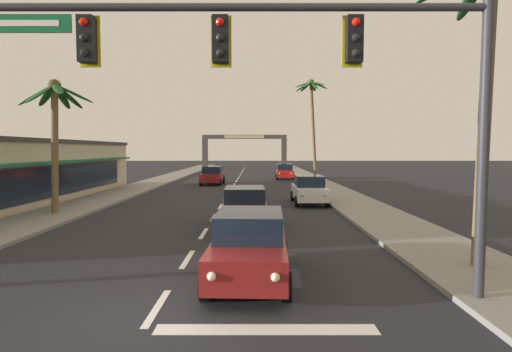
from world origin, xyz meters
TOP-DOWN VIEW (x-y plane):
  - ground_plane at (0.00, 0.00)m, footprint 220.00×220.00m
  - sidewalk_right at (7.80, 20.00)m, footprint 3.20×110.00m
  - sidewalk_left at (-7.80, 20.00)m, footprint 3.20×110.00m
  - lane_markings at (0.41, 19.71)m, footprint 4.28×86.74m
  - traffic_signal_mast at (2.93, 0.66)m, footprint 10.88×0.41m
  - sedan_lead_at_stop_bar at (1.86, 2.25)m, footprint 2.08×4.50m
  - sedan_third_in_queue at (1.56, 8.82)m, footprint 2.03×4.48m
  - sedan_oncoming_far at (-2.00, 29.81)m, footprint 2.06×4.49m
  - sedan_parked_nearest_kerb at (5.15, 36.45)m, footprint 2.03×4.48m
  - sedan_parked_mid_kerb at (5.17, 16.38)m, footprint 1.96×4.46m
  - palm_left_second at (-7.68, 12.05)m, footprint 3.33×3.26m
  - palm_right_nearest at (8.00, 3.01)m, footprint 3.56×3.50m
  - palm_right_third at (7.29, 30.82)m, footprint 3.18×3.03m
  - town_gateway_arch at (0.00, 63.63)m, footprint 14.74×0.90m

SIDE VIEW (x-z plane):
  - ground_plane at x=0.00m, z-range 0.00..0.00m
  - lane_markings at x=0.41m, z-range 0.00..0.01m
  - sidewalk_right at x=7.80m, z-range 0.00..0.14m
  - sidewalk_left at x=-7.80m, z-range 0.00..0.14m
  - sedan_lead_at_stop_bar at x=1.86m, z-range 0.01..1.69m
  - sedan_third_in_queue at x=1.56m, z-range 0.01..1.69m
  - sedan_oncoming_far at x=-2.00m, z-range 0.01..1.69m
  - sedan_parked_nearest_kerb at x=5.15m, z-range 0.01..1.69m
  - sedan_parked_mid_kerb at x=5.17m, z-range 0.01..1.69m
  - town_gateway_arch at x=0.00m, z-range 0.93..6.72m
  - palm_left_second at x=-7.68m, z-range 1.51..8.10m
  - traffic_signal_mast at x=2.93m, z-range 1.56..8.30m
  - palm_right_nearest at x=8.00m, z-range 1.88..10.15m
  - palm_right_third at x=7.29m, z-range 2.44..12.25m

